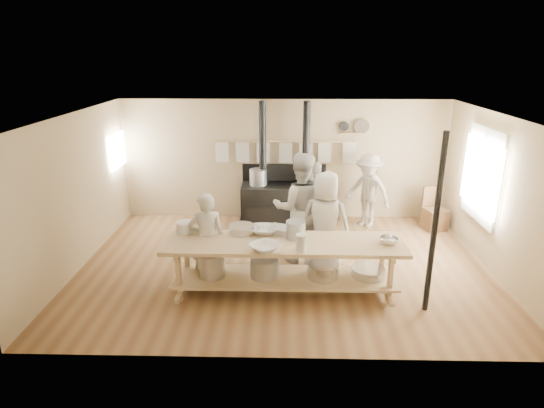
% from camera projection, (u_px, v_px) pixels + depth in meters
% --- Properties ---
extents(ground, '(7.00, 7.00, 0.00)m').
position_uv_depth(ground, '(284.00, 266.00, 7.92)').
color(ground, brown).
rests_on(ground, ground).
extents(room_shell, '(7.00, 7.00, 7.00)m').
position_uv_depth(room_shell, '(284.00, 176.00, 7.40)').
color(room_shell, tan).
rests_on(room_shell, ground).
extents(window_right, '(0.09, 1.50, 1.65)m').
position_uv_depth(window_right, '(483.00, 175.00, 7.92)').
color(window_right, beige).
rests_on(window_right, ground).
extents(left_opening, '(0.00, 0.90, 0.90)m').
position_uv_depth(left_opening, '(117.00, 150.00, 9.38)').
color(left_opening, white).
rests_on(left_opening, ground).
extents(stove, '(1.90, 0.75, 2.60)m').
position_uv_depth(stove, '(284.00, 200.00, 9.76)').
color(stove, black).
rests_on(stove, ground).
extents(towel_rail, '(3.00, 0.04, 0.47)m').
position_uv_depth(towel_rail, '(284.00, 149.00, 9.69)').
color(towel_rail, tan).
rests_on(towel_rail, ground).
extents(back_wall_shelf, '(0.63, 0.14, 0.32)m').
position_uv_depth(back_wall_shelf, '(354.00, 128.00, 9.54)').
color(back_wall_shelf, tan).
rests_on(back_wall_shelf, ground).
extents(prep_table, '(3.60, 0.90, 0.85)m').
position_uv_depth(prep_table, '(283.00, 262.00, 6.90)').
color(prep_table, tan).
rests_on(prep_table, ground).
extents(support_post, '(0.08, 0.08, 2.60)m').
position_uv_depth(support_post, '(435.00, 226.00, 6.18)').
color(support_post, black).
rests_on(support_post, ground).
extents(cook_far_left, '(0.62, 0.47, 1.54)m').
position_uv_depth(cook_far_left, '(207.00, 240.00, 7.07)').
color(cook_far_left, beige).
rests_on(cook_far_left, ground).
extents(cook_left, '(0.97, 0.77, 1.95)m').
position_uv_depth(cook_left, '(300.00, 208.00, 7.86)').
color(cook_left, beige).
rests_on(cook_left, ground).
extents(cook_center, '(0.96, 0.75, 1.73)m').
position_uv_depth(cook_center, '(325.00, 223.00, 7.51)').
color(cook_center, beige).
rests_on(cook_center, ground).
extents(cook_right, '(1.00, 0.61, 1.59)m').
position_uv_depth(cook_right, '(316.00, 202.00, 8.74)').
color(cook_right, beige).
rests_on(cook_right, ground).
extents(cook_by_window, '(1.16, 1.10, 1.58)m').
position_uv_depth(cook_by_window, '(368.00, 191.00, 9.47)').
color(cook_by_window, beige).
rests_on(cook_by_window, ground).
extents(chair, '(0.52, 0.52, 0.89)m').
position_uv_depth(chair, '(434.00, 217.00, 9.48)').
color(chair, brown).
rests_on(chair, ground).
extents(bowl_white_a, '(0.42, 0.42, 0.10)m').
position_uv_depth(bowl_white_a, '(264.00, 230.00, 7.10)').
color(bowl_white_a, white).
rests_on(bowl_white_a, prep_table).
extents(bowl_steel_a, '(0.44, 0.44, 0.10)m').
position_uv_depth(bowl_steel_a, '(250.00, 230.00, 7.10)').
color(bowl_steel_a, silver).
rests_on(bowl_steel_a, prep_table).
extents(bowl_white_b, '(0.59, 0.59, 0.10)m').
position_uv_depth(bowl_white_b, '(265.00, 247.00, 6.47)').
color(bowl_white_b, white).
rests_on(bowl_white_b, prep_table).
extents(bowl_steel_b, '(0.35, 0.35, 0.09)m').
position_uv_depth(bowl_steel_b, '(389.00, 241.00, 6.72)').
color(bowl_steel_b, silver).
rests_on(bowl_steel_b, prep_table).
extents(roasting_pan, '(0.51, 0.42, 0.10)m').
position_uv_depth(roasting_pan, '(284.00, 230.00, 7.09)').
color(roasting_pan, '#B2B2B7').
rests_on(roasting_pan, prep_table).
extents(mixing_bowl_large, '(0.47, 0.47, 0.13)m').
position_uv_depth(mixing_bowl_large, '(242.00, 229.00, 7.10)').
color(mixing_bowl_large, silver).
rests_on(mixing_bowl_large, prep_table).
extents(bucket_galv, '(0.32, 0.32, 0.27)m').
position_uv_depth(bucket_galv, '(296.00, 230.00, 6.89)').
color(bucket_galv, gray).
rests_on(bucket_galv, prep_table).
extents(deep_bowl_enamel, '(0.28, 0.28, 0.17)m').
position_uv_depth(deep_bowl_enamel, '(185.00, 227.00, 7.12)').
color(deep_bowl_enamel, white).
rests_on(deep_bowl_enamel, prep_table).
extents(pitcher, '(0.19, 0.19, 0.25)m').
position_uv_depth(pitcher, '(301.00, 243.00, 6.44)').
color(pitcher, white).
rests_on(pitcher, prep_table).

